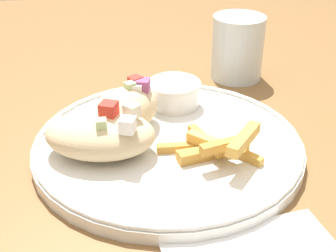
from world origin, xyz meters
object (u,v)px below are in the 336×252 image
Objects in this scene: sauce_ramekin at (174,92)px; plate at (168,144)px; pita_sandwich_far at (123,112)px; pita_sandwich_near at (101,134)px; water_glass at (237,50)px; fries_pile at (217,147)px.

plate is at bearing -103.40° from sauce_ramekin.
pita_sandwich_far is 1.73× the size of sauce_ramekin.
pita_sandwich_far is (0.03, 0.04, 0.00)m from pita_sandwich_near.
water_glass is (0.14, 0.20, 0.03)m from plate.
sauce_ramekin is (0.10, 0.10, -0.00)m from pita_sandwich_near.
fries_pile is at bearing -80.59° from pita_sandwich_far.
pita_sandwich_far is 1.26× the size of water_glass.
pita_sandwich_far is at bearing 150.90° from plate.
water_glass is (0.11, 0.11, 0.01)m from sauce_ramekin.
sauce_ramekin is at bearing 59.61° from pita_sandwich_near.
pita_sandwich_near is 1.42× the size of water_glass.
pita_sandwich_near is 0.05m from pita_sandwich_far.
plate is 3.22× the size of water_glass.
fries_pile reaches higher than sauce_ramekin.
fries_pile is at bearing -78.60° from sauce_ramekin.
sauce_ramekin is at bearing 76.60° from plate.
pita_sandwich_far is at bearing 144.93° from fries_pile.
pita_sandwich_far is 0.25m from water_glass.
fries_pile is at bearing -40.45° from plate.
plate is 0.24m from water_glass.
plate is 2.55× the size of pita_sandwich_far.
sauce_ramekin is at bearing -4.19° from pita_sandwich_far.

